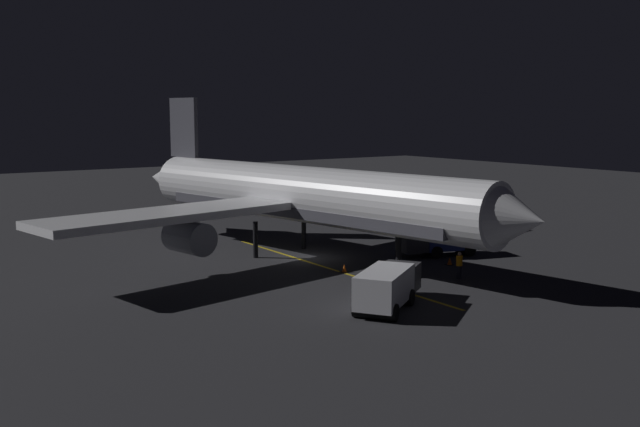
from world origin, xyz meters
name	(u,v)px	position (x,y,z in m)	size (l,w,h in m)	color
ground_plane	(304,259)	(0.00, 0.00, -0.10)	(180.00, 180.00, 0.20)	#2C2C2F
apron_guide_stripe	(330,269)	(0.59, 4.00, 0.00)	(0.24, 25.22, 0.01)	gold
airliner	(298,196)	(0.11, -0.60, 4.48)	(38.37, 38.95, 11.73)	white
baggage_truck	(388,287)	(3.79, 13.83, 1.18)	(6.51, 5.26, 2.21)	silver
catering_truck	(439,240)	(-8.72, 4.91, 1.17)	(6.04, 3.65, 2.23)	navy
ground_crew_worker	(459,265)	(-4.41, 11.14, 0.89)	(0.40, 0.40, 1.74)	black
traffic_cone_near_left	(450,261)	(-6.94, 7.80, 0.25)	(0.50, 0.50, 0.55)	#EA590F
traffic_cone_near_right	(344,269)	(0.46, 5.48, 0.25)	(0.50, 0.50, 0.55)	#EA590F
traffic_cone_under_wing	(417,274)	(-2.50, 9.34, 0.25)	(0.50, 0.50, 0.55)	#EA590F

